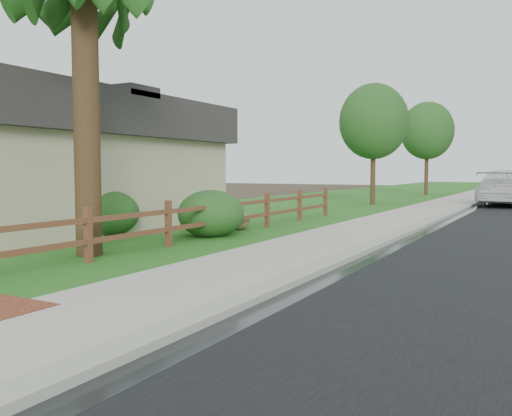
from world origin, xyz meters
The scene contains 14 objects.
ground centered at (0.00, 0.00, 0.00)m, with size 120.00×120.00×0.00m, color #3C2F21.
curb centered at (0.40, 35.00, 0.06)m, with size 0.40×90.00×0.12m, color gray.
wet_gutter centered at (0.75, 35.00, 0.02)m, with size 0.50×90.00×0.00m, color black.
sidewalk centered at (-0.90, 35.00, 0.05)m, with size 2.20×90.00×0.10m, color #A39A8E.
grass_strip centered at (-2.80, 35.00, 0.03)m, with size 1.60×90.00×0.06m, color #1D601B.
lawn_near centered at (-8.00, 35.00, 0.02)m, with size 9.00×90.00×0.04m, color #1D601B.
ranch_fence centered at (-3.60, 6.40, 0.62)m, with size 0.12×16.92×1.10m.
house centered at (-11.00, 7.00, 2.08)m, with size 10.60×9.60×4.05m.
white_suv centered at (2.00, 25.20, 0.89)m, with size 2.45×6.02×1.75m, color white.
boulder centered at (-4.19, 9.10, 0.31)m, with size 0.93×0.69×0.62m, color brown.
shrub_b centered at (-6.36, 6.03, 0.64)m, with size 1.83×1.83×1.28m, color #183F16.
shrub_c centered at (-3.90, 7.38, 0.63)m, with size 1.75×1.75×1.26m, color #183F16.
tree_near_left centered at (-4.05, 22.42, 4.21)m, with size 3.46×3.46×6.13m.
tree_mid_left centered at (-3.90, 34.89, 4.54)m, with size 3.67×3.67×6.57m.
Camera 1 is at (3.94, -4.46, 1.78)m, focal length 38.00 mm.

